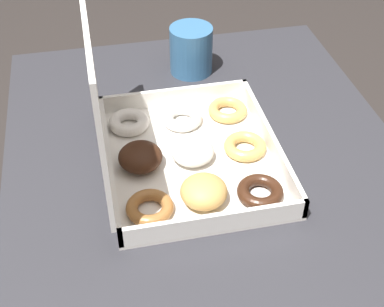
{
  "coord_description": "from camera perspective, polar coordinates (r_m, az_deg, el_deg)",
  "views": [
    {
      "loc": [
        -0.68,
        0.18,
        1.36
      ],
      "look_at": [
        0.03,
        0.03,
        0.73
      ],
      "focal_mm": 50.0,
      "sensor_mm": 36.0,
      "label": 1
    }
  ],
  "objects": [
    {
      "name": "dining_table",
      "position": [
        1.04,
        1.94,
        -6.53
      ],
      "size": [
        0.97,
        0.73,
        0.72
      ],
      "color": "#2D2D33",
      "rests_on": "ground_plane"
    },
    {
      "name": "donut_box",
      "position": [
        0.93,
        -2.29,
        1.1
      ],
      "size": [
        0.36,
        0.31,
        0.3
      ],
      "color": "silver",
      "rests_on": "dining_table"
    },
    {
      "name": "coffee_mug",
      "position": [
        1.19,
        -0.09,
        11.06
      ],
      "size": [
        0.09,
        0.09,
        0.11
      ],
      "color": "teal",
      "rests_on": "dining_table"
    }
  ]
}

